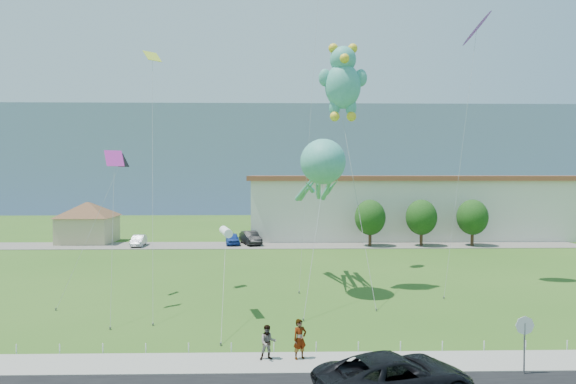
{
  "coord_description": "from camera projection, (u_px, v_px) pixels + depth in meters",
  "views": [
    {
      "loc": [
        -0.87,
        -25.18,
        8.42
      ],
      "look_at": [
        -0.13,
        8.0,
        7.26
      ],
      "focal_mm": 32.0,
      "sensor_mm": 36.0,
      "label": 1
    }
  ],
  "objects": [
    {
      "name": "tree_mid",
      "position": [
        421.0,
        217.0,
        59.68
      ],
      "size": [
        3.6,
        3.6,
        5.47
      ],
      "color": "#3F2B19",
      "rests_on": "ground"
    },
    {
      "name": "small_kite_yellow",
      "position": [
        152.0,
        87.0,
        35.6
      ],
      "size": [
        2.76,
        9.72,
        17.32
      ],
      "color": "#B6CD30",
      "rests_on": "ground"
    },
    {
      "name": "small_kite_white",
      "position": [
        226.0,
        232.0,
        30.39
      ],
      "size": [
        0.57,
        6.67,
        5.44
      ],
      "color": "white",
      "rests_on": "ground"
    },
    {
      "name": "stop_sign",
      "position": [
        525.0,
        331.0,
        21.41
      ],
      "size": [
        0.8,
        0.07,
        2.5
      ],
      "color": "slate",
      "rests_on": "ground"
    },
    {
      "name": "ground",
      "position": [
        294.0,
        344.0,
        25.47
      ],
      "size": [
        160.0,
        160.0,
        0.0
      ],
      "primitive_type": "plane",
      "color": "#2C5517",
      "rests_on": "ground"
    },
    {
      "name": "parked_car_black",
      "position": [
        250.0,
        238.0,
        61.07
      ],
      "size": [
        3.08,
        4.99,
        1.55
      ],
      "primitive_type": "imported",
      "rotation": [
        0.0,
        0.0,
        0.33
      ],
      "color": "black",
      "rests_on": "parking_strip"
    },
    {
      "name": "warehouse",
      "position": [
        474.0,
        206.0,
        69.86
      ],
      "size": [
        61.0,
        15.0,
        8.2
      ],
      "color": "beige",
      "rests_on": "ground"
    },
    {
      "name": "tree_near",
      "position": [
        370.0,
        217.0,
        59.54
      ],
      "size": [
        3.6,
        3.6,
        5.47
      ],
      "color": "#3F2B19",
      "rests_on": "ground"
    },
    {
      "name": "parked_car_silver",
      "position": [
        139.0,
        241.0,
        59.64
      ],
      "size": [
        1.58,
        3.89,
        1.26
      ],
      "primitive_type": "imported",
      "rotation": [
        0.0,
        0.0,
        0.07
      ],
      "color": "#B7B6BD",
      "rests_on": "parking_strip"
    },
    {
      "name": "pavilion",
      "position": [
        88.0,
        218.0,
        62.8
      ],
      "size": [
        9.2,
        9.2,
        5.0
      ],
      "color": "tan",
      "rests_on": "ground"
    },
    {
      "name": "sidewalk",
      "position": [
        296.0,
        363.0,
        22.72
      ],
      "size": [
        80.0,
        2.5,
        0.1
      ],
      "primitive_type": "cube",
      "color": "gray",
      "rests_on": "ground"
    },
    {
      "name": "teddy_bear_kite",
      "position": [
        343.0,
        80.0,
        36.92
      ],
      "size": [
        3.5,
        7.15,
        17.81
      ],
      "color": "teal",
      "rests_on": "ground"
    },
    {
      "name": "parking_strip",
      "position": [
        284.0,
        245.0,
        60.44
      ],
      "size": [
        70.0,
        6.0,
        0.06
      ],
      "primitive_type": "cube",
      "color": "#59544C",
      "rests_on": "ground"
    },
    {
      "name": "pedestrian_left",
      "position": [
        300.0,
        339.0,
        23.07
      ],
      "size": [
        0.77,
        0.67,
        1.79
      ],
      "primitive_type": "imported",
      "rotation": [
        0.0,
        0.0,
        0.45
      ],
      "color": "gray",
      "rests_on": "sidewalk"
    },
    {
      "name": "small_kite_black",
      "position": [
        114.0,
        174.0,
        34.89
      ],
      "size": [
        3.59,
        4.6,
        9.82
      ],
      "color": "black",
      "rests_on": "ground"
    },
    {
      "name": "small_kite_purple",
      "position": [
        476.0,
        35.0,
        38.82
      ],
      "size": [
        4.87,
        5.65,
        20.19
      ],
      "color": "purple",
      "rests_on": "ground"
    },
    {
      "name": "pedestrian_right",
      "position": [
        268.0,
        342.0,
        22.97
      ],
      "size": [
        0.84,
        0.7,
        1.56
      ],
      "primitive_type": "imported",
      "rotation": [
        0.0,
        0.0,
        0.16
      ],
      "color": "gray",
      "rests_on": "sidewalk"
    },
    {
      "name": "hill_ridge",
      "position": [
        280.0,
        160.0,
        144.93
      ],
      "size": [
        160.0,
        50.0,
        25.0
      ],
      "primitive_type": "cube",
      "color": "#758BA2",
      "rests_on": "ground"
    },
    {
      "name": "tree_far",
      "position": [
        472.0,
        217.0,
        59.81
      ],
      "size": [
        3.6,
        3.6,
        5.47
      ],
      "color": "#3F2B19",
      "rests_on": "ground"
    },
    {
      "name": "small_kite_pink",
      "position": [
        114.0,
        174.0,
        31.45
      ],
      "size": [
        1.79,
        5.21,
        9.84
      ],
      "color": "#EC34B8",
      "rests_on": "ground"
    },
    {
      "name": "octopus_kite",
      "position": [
        321.0,
        172.0,
        36.51
      ],
      "size": [
        3.29,
        13.13,
        10.85
      ],
      "color": "teal",
      "rests_on": "ground"
    },
    {
      "name": "suv",
      "position": [
        395.0,
        377.0,
        19.03
      ],
      "size": [
        6.58,
        4.52,
        1.67
      ],
      "primitive_type": "imported",
      "rotation": [
        0.0,
        0.0,
        1.89
      ],
      "color": "black",
      "rests_on": "road"
    },
    {
      "name": "parked_car_blue",
      "position": [
        233.0,
        239.0,
        60.88
      ],
      "size": [
        2.05,
        4.11,
        1.35
      ],
      "primitive_type": "imported",
      "rotation": [
        0.0,
        0.0,
        0.12
      ],
      "color": "navy",
      "rests_on": "parking_strip"
    },
    {
      "name": "rope_fence",
      "position": [
        295.0,
        347.0,
        24.16
      ],
      "size": [
        26.05,
        0.05,
        0.5
      ],
      "color": "white",
      "rests_on": "ground"
    }
  ]
}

